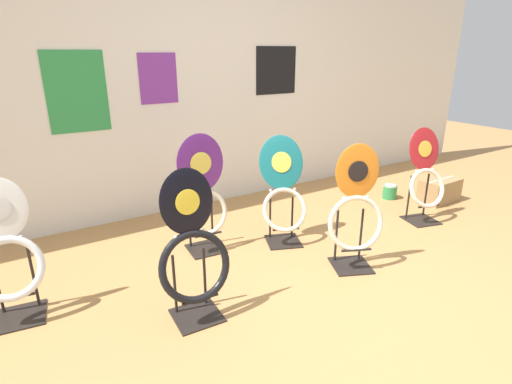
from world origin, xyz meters
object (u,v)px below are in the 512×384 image
toilet_seat_display_purple_note (203,198)px  storage_box (439,190)px  toilet_seat_display_jazz_black (193,253)px  toilet_seat_display_crimson_swirl (425,180)px  toilet_seat_display_teal_sax (283,195)px  toilet_seat_display_white_plain (8,259)px  paint_can (390,191)px  toilet_seat_display_orange_sun (356,212)px

toilet_seat_display_purple_note → storage_box: size_ratio=2.10×
toilet_seat_display_jazz_black → toilet_seat_display_crimson_swirl: (2.44, 0.22, -0.03)m
toilet_seat_display_jazz_black → toilet_seat_display_teal_sax: (1.06, 0.58, -0.02)m
toilet_seat_display_white_plain → toilet_seat_display_crimson_swirl: 3.38m
toilet_seat_display_white_plain → toilet_seat_display_jazz_black: (0.92, -0.56, 0.04)m
storage_box → toilet_seat_display_teal_sax: bearing=176.4°
toilet_seat_display_jazz_black → paint_can: toilet_seat_display_jazz_black is taller
toilet_seat_display_orange_sun → toilet_seat_display_white_plain: bearing=163.8°
toilet_seat_display_crimson_swirl → toilet_seat_display_purple_note: 2.09m
paint_can → toilet_seat_display_crimson_swirl: bearing=-112.3°
toilet_seat_display_jazz_black → toilet_seat_display_crimson_swirl: bearing=5.3°
toilet_seat_display_white_plain → toilet_seat_display_purple_note: toilet_seat_display_purple_note is taller
toilet_seat_display_jazz_black → storage_box: toilet_seat_display_jazz_black is taller
toilet_seat_display_crimson_swirl → storage_box: bearing=20.6°
toilet_seat_display_jazz_black → toilet_seat_display_crimson_swirl: 2.45m
toilet_seat_display_jazz_black → toilet_seat_display_orange_sun: 1.24m
toilet_seat_display_jazz_black → storage_box: 3.10m
toilet_seat_display_crimson_swirl → storage_box: toilet_seat_display_crimson_swirl is taller
toilet_seat_display_white_plain → toilet_seat_display_jazz_black: size_ratio=0.93×
toilet_seat_display_white_plain → toilet_seat_display_jazz_black: bearing=-31.4°
paint_can → storage_box: (0.38, -0.34, 0.04)m
toilet_seat_display_white_plain → toilet_seat_display_crimson_swirl: toilet_seat_display_crimson_swirl is taller
toilet_seat_display_orange_sun → paint_can: bearing=31.1°
toilet_seat_display_white_plain → storage_box: size_ratio=1.90×
storage_box → toilet_seat_display_orange_sun: bearing=-164.0°
toilet_seat_display_orange_sun → paint_can: toilet_seat_display_orange_sun is taller
toilet_seat_display_crimson_swirl → toilet_seat_display_teal_sax: bearing=165.4°
toilet_seat_display_purple_note → toilet_seat_display_teal_sax: 0.67m
toilet_seat_display_orange_sun → toilet_seat_display_purple_note: size_ratio=0.98×
toilet_seat_display_jazz_black → toilet_seat_display_teal_sax: size_ratio=1.05×
toilet_seat_display_white_plain → toilet_seat_display_orange_sun: size_ratio=0.92×
toilet_seat_display_jazz_black → storage_box: bearing=8.5°
toilet_seat_display_crimson_swirl → toilet_seat_display_teal_sax: toilet_seat_display_teal_sax is taller
toilet_seat_display_jazz_black → toilet_seat_display_purple_note: toilet_seat_display_purple_note is taller
toilet_seat_display_white_plain → toilet_seat_display_crimson_swirl: size_ratio=0.98×
toilet_seat_display_white_plain → paint_can: bearing=3.7°
toilet_seat_display_teal_sax → paint_can: (1.61, 0.22, -0.33)m
toilet_seat_display_jazz_black → toilet_seat_display_purple_note: size_ratio=0.97×
toilet_seat_display_white_plain → toilet_seat_display_purple_note: bearing=8.9°
toilet_seat_display_crimson_swirl → toilet_seat_display_purple_note: bearing=164.7°
toilet_seat_display_jazz_black → paint_can: 2.81m
toilet_seat_display_white_plain → toilet_seat_display_teal_sax: toilet_seat_display_teal_sax is taller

